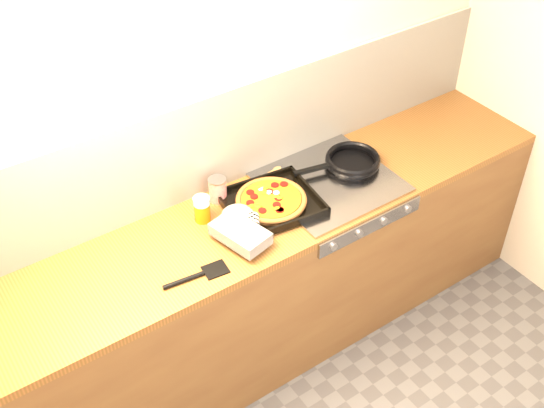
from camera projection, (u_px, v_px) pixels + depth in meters
room_shell at (216, 143)px, 3.10m from camera, size 3.20×3.20×3.20m
counter_run at (253, 286)px, 3.37m from camera, size 3.20×0.62×0.90m
stovetop at (330, 182)px, 3.27m from camera, size 0.60×0.56×0.02m
pizza_on_tray at (262, 209)px, 3.06m from camera, size 0.57×0.47×0.07m
frying_pan at (351, 161)px, 3.35m from camera, size 0.47×0.32×0.04m
tomato_can at (218, 190)px, 3.14m from camera, size 0.10×0.10×0.12m
juice_glass at (202, 209)px, 3.03m from camera, size 0.09×0.09×0.13m
wooden_spoon at (263, 177)px, 3.30m from camera, size 0.30×0.07×0.02m
black_spatula at (197, 276)px, 2.79m from camera, size 0.29×0.10×0.02m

